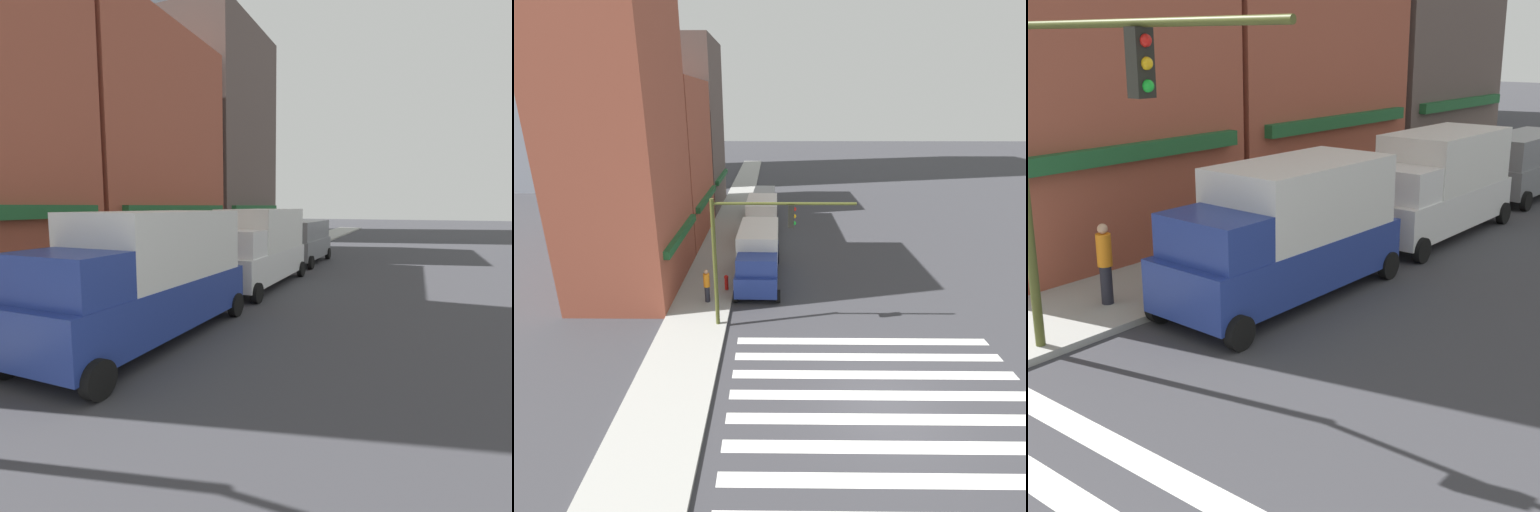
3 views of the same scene
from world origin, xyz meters
The scene contains 6 objects.
traffic_signal centered at (5.20, 4.91, 4.21)m, with size 0.32×6.04×6.01m.
box_truck_blue centered at (10.40, 4.70, 1.59)m, with size 6.24×2.42×3.04m.
box_truck_white centered at (17.45, 4.70, 1.59)m, with size 6.21×2.42×3.04m.
van_grey centered at (24.33, 4.70, 1.29)m, with size 5.04×2.22×2.34m.
pedestrian_orange_vest centered at (7.37, 7.22, 1.07)m, with size 0.32×0.32×1.77m.
fire_hydrant centered at (8.81, 6.40, 0.61)m, with size 0.24×0.24×0.84m.
Camera 3 is at (-1.47, -4.78, 5.57)m, focal length 50.00 mm.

